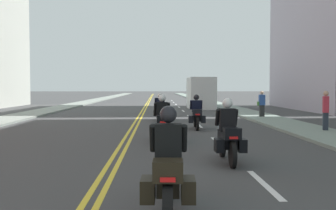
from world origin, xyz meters
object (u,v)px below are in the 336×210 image
at_px(motorcycle_3, 196,115).
at_px(motorcycle_0, 168,173).
at_px(pedestrian_1, 326,111).
at_px(parked_truck, 200,94).
at_px(motorcycle_2, 162,123).
at_px(motorcycle_1, 228,136).
at_px(pedestrian_0, 262,104).
at_px(motorcycle_4, 160,110).

bearing_deg(motorcycle_3, motorcycle_0, -96.11).
relative_size(motorcycle_0, pedestrian_1, 1.29).
bearing_deg(motorcycle_0, parked_truck, 84.96).
relative_size(motorcycle_0, motorcycle_3, 1.07).
bearing_deg(motorcycle_2, parked_truck, 79.25).
relative_size(pedestrian_1, parked_truck, 0.27).
relative_size(motorcycle_1, pedestrian_0, 1.28).
height_order(motorcycle_2, motorcycle_3, motorcycle_2).
bearing_deg(motorcycle_1, motorcycle_0, -111.72).
xyz_separation_m(motorcycle_3, pedestrian_1, (5.31, -1.65, 0.26)).
height_order(motorcycle_0, pedestrian_1, pedestrian_1).
relative_size(motorcycle_0, pedestrian_0, 1.35).
distance_m(pedestrian_1, parked_truck, 19.91).
relative_size(motorcycle_0, motorcycle_4, 1.04).
distance_m(motorcycle_4, pedestrian_1, 9.16).
xyz_separation_m(motorcycle_0, motorcycle_3, (1.66, 12.16, 0.00)).
distance_m(motorcycle_3, parked_truck, 18.14).
height_order(motorcycle_0, motorcycle_2, motorcycle_2).
relative_size(motorcycle_3, parked_truck, 0.33).
bearing_deg(motorcycle_4, motorcycle_2, -92.76).
distance_m(motorcycle_2, parked_truck, 22.45).
relative_size(motorcycle_3, motorcycle_4, 0.97).
bearing_deg(motorcycle_4, motorcycle_1, -85.34).
xyz_separation_m(motorcycle_0, pedestrian_0, (6.33, 18.19, 0.22)).
height_order(motorcycle_4, pedestrian_1, pedestrian_1).
bearing_deg(parked_truck, pedestrian_1, -80.87).
distance_m(motorcycle_1, pedestrian_0, 14.87).
bearing_deg(motorcycle_2, pedestrian_1, 18.50).
bearing_deg(motorcycle_3, motorcycle_2, -110.06).
bearing_deg(pedestrian_0, motorcycle_2, 52.96).
xyz_separation_m(motorcycle_3, parked_truck, (2.15, 18.00, 0.62)).
bearing_deg(pedestrian_0, motorcycle_3, 47.08).
distance_m(motorcycle_1, motorcycle_2, 4.29).
distance_m(motorcycle_1, motorcycle_3, 8.08).
xyz_separation_m(motorcycle_3, pedestrian_0, (4.67, 6.03, 0.22)).
bearing_deg(pedestrian_1, parked_truck, 24.69).
bearing_deg(pedestrian_1, pedestrian_0, 20.34).
xyz_separation_m(motorcycle_2, pedestrian_0, (6.31, 10.14, 0.21)).
xyz_separation_m(motorcycle_2, parked_truck, (3.79, 22.11, 0.61)).
bearing_deg(pedestrian_0, pedestrian_1, 89.62).
height_order(motorcycle_0, motorcycle_1, motorcycle_1).
bearing_deg(motorcycle_3, motorcycle_1, -88.47).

